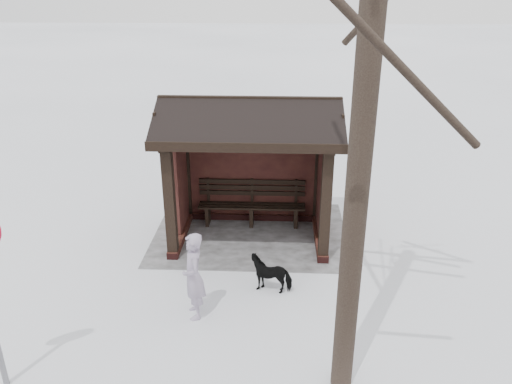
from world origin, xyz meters
TOP-DOWN VIEW (x-y plane):
  - ground at (0.00, 0.00)m, footprint 120.00×120.00m
  - trampled_patch at (0.00, -0.20)m, footprint 4.20×3.20m
  - bus_shelter at (0.00, -0.16)m, footprint 3.60×2.40m
  - pedestrian at (0.76, 2.77)m, footprint 0.50×0.63m
  - dog at (-0.49, 1.92)m, footprint 0.82×0.46m

SIDE VIEW (x-z plane):
  - ground at x=0.00m, z-range 0.00..0.00m
  - trampled_patch at x=0.00m, z-range 0.00..0.02m
  - dog at x=-0.49m, z-range 0.00..0.66m
  - pedestrian at x=0.76m, z-range 0.00..1.50m
  - bus_shelter at x=0.00m, z-range 0.62..3.71m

